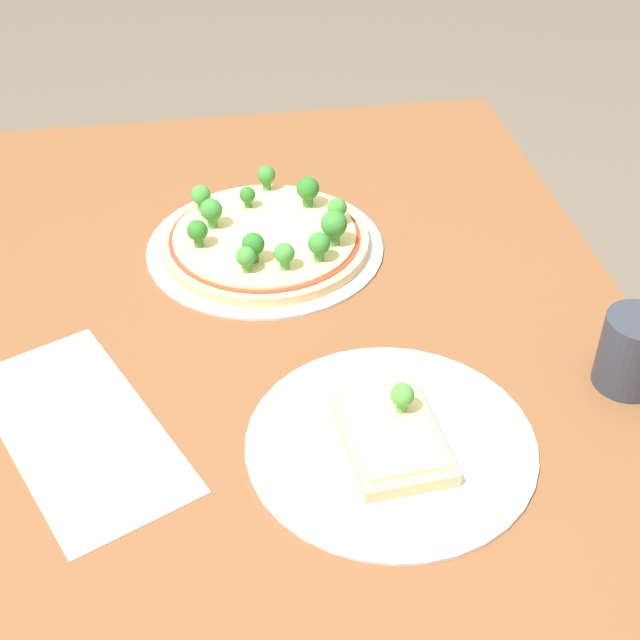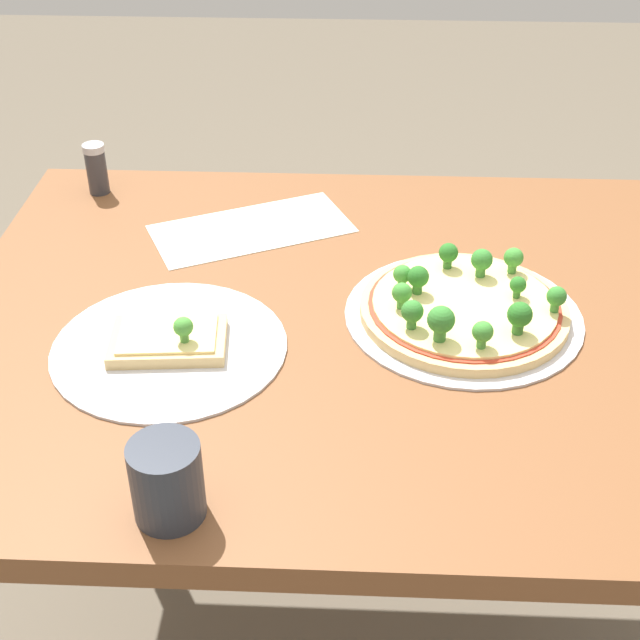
# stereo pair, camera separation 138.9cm
# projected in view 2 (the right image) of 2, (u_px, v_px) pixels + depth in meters

# --- Properties ---
(dining_table) EXTENTS (1.12, 0.88, 0.75)m
(dining_table) POSITION_uv_depth(u_px,v_px,m) (355.00, 373.00, 1.27)
(dining_table) COLOR brown
(dining_table) RESTS_ON ground_plane
(pizza_tray_whole) EXTENTS (0.32, 0.32, 0.07)m
(pizza_tray_whole) POSITION_uv_depth(u_px,v_px,m) (464.00, 308.00, 1.20)
(pizza_tray_whole) COLOR silver
(pizza_tray_whole) RESTS_ON dining_table
(pizza_tray_slice) EXTENTS (0.30, 0.30, 0.06)m
(pizza_tray_slice) POSITION_uv_depth(u_px,v_px,m) (169.00, 344.00, 1.15)
(pizza_tray_slice) COLOR silver
(pizza_tray_slice) RESTS_ON dining_table
(drinking_cup) EXTENTS (0.07, 0.07, 0.09)m
(drinking_cup) POSITION_uv_depth(u_px,v_px,m) (167.00, 481.00, 0.89)
(drinking_cup) COLOR #2D333D
(drinking_cup) RESTS_ON dining_table
(condiment_shaker) EXTENTS (0.04, 0.04, 0.09)m
(condiment_shaker) POSITION_uv_depth(u_px,v_px,m) (96.00, 168.00, 1.49)
(condiment_shaker) COLOR #333338
(condiment_shaker) RESTS_ON dining_table
(paper_menu) EXTENTS (0.34, 0.26, 0.00)m
(paper_menu) POSITION_uv_depth(u_px,v_px,m) (252.00, 229.00, 1.41)
(paper_menu) COLOR silver
(paper_menu) RESTS_ON dining_table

